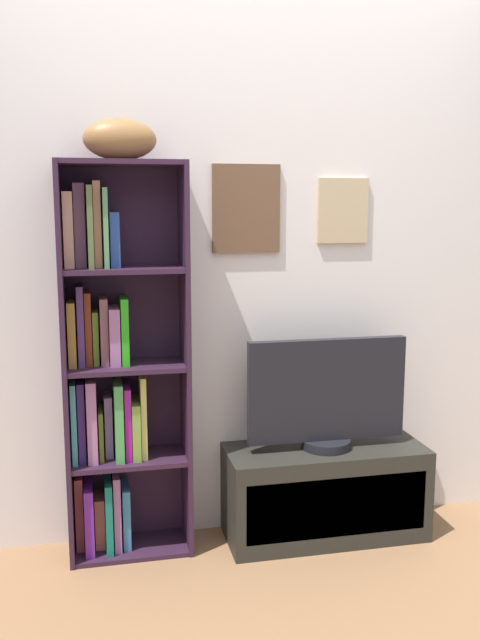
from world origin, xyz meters
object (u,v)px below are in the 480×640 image
Objects in this scene: football at (120,139)px; tv_stand at (325,492)px; television at (327,395)px; bookshelf at (113,375)px.

football reaches higher than tv_stand.
television is at bearing -3.29° from football.
tv_stand is 1.25× the size of television.
tv_stand is at bearing -90.00° from television.
bookshelf reaches higher than television.
tv_stand is at bearing -3.35° from football.
football is 1.40m from television.
bookshelf is 2.33× the size of television.
bookshelf is 5.72× the size of football.
tv_stand is (0.93, -0.08, -0.58)m from bookshelf.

